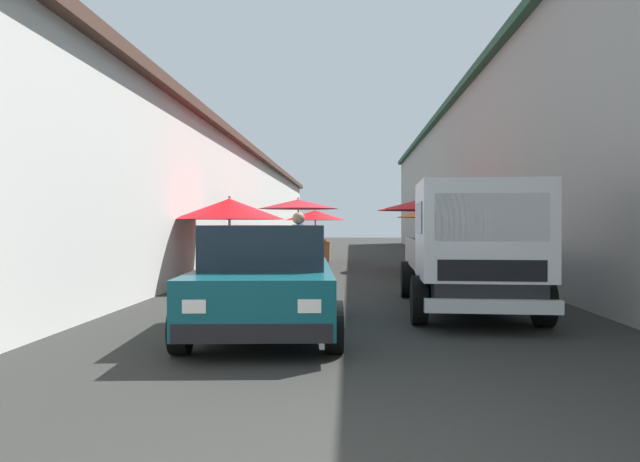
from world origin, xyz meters
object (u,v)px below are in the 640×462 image
(fruit_stall_mid_lane, at_px, (298,212))
(vendor_by_crates, at_px, (299,250))
(fruit_stall_far_right, at_px, (441,221))
(fruit_stall_near_right, at_px, (423,213))
(fruit_stall_near_left, at_px, (316,222))
(delivery_truck, at_px, (472,251))
(plastic_stool, at_px, (311,261))
(hatchback_car, at_px, (267,277))
(fruit_stall_far_left, at_px, (230,216))

(fruit_stall_mid_lane, height_order, vendor_by_crates, fruit_stall_mid_lane)
(fruit_stall_far_right, relative_size, fruit_stall_near_right, 0.83)
(fruit_stall_near_left, bearing_deg, delivery_truck, -166.24)
(delivery_truck, bearing_deg, fruit_stall_near_right, -2.53)
(fruit_stall_near_left, bearing_deg, plastic_stool, -178.55)
(fruit_stall_near_left, xyz_separation_m, vendor_by_crates, (-11.90, -0.39, -0.58))
(fruit_stall_mid_lane, height_order, hatchback_car, fruit_stall_mid_lane)
(vendor_by_crates, relative_size, plastic_stool, 3.88)
(plastic_stool, bearing_deg, fruit_stall_near_right, -81.86)
(fruit_stall_near_right, xyz_separation_m, vendor_by_crates, (-7.52, 3.25, -0.85))
(delivery_truck, distance_m, plastic_stool, 8.97)
(fruit_stall_mid_lane, bearing_deg, fruit_stall_near_right, -99.39)
(fruit_stall_mid_lane, bearing_deg, fruit_stall_far_left, 167.46)
(fruit_stall_far_left, height_order, fruit_stall_mid_lane, fruit_stall_mid_lane)
(fruit_stall_far_right, xyz_separation_m, plastic_stool, (2.40, 3.63, -1.23))
(fruit_stall_far_left, xyz_separation_m, fruit_stall_mid_lane, (5.19, -1.16, 0.22))
(plastic_stool, bearing_deg, fruit_stall_far_left, 157.73)
(fruit_stall_mid_lane, bearing_deg, hatchback_car, -176.99)
(hatchback_car, height_order, vendor_by_crates, vendor_by_crates)
(fruit_stall_far_left, xyz_separation_m, fruit_stall_far_right, (1.63, -5.28, -0.11))
(fruit_stall_near_left, height_order, vendor_by_crates, fruit_stall_near_left)
(fruit_stall_near_right, bearing_deg, delivery_truck, 177.47)
(fruit_stall_near_left, distance_m, vendor_by_crates, 11.92)
(fruit_stall_far_left, distance_m, fruit_stall_mid_lane, 5.32)
(fruit_stall_far_right, bearing_deg, fruit_stall_near_left, 27.25)
(fruit_stall_near_left, height_order, fruit_stall_near_right, fruit_stall_near_right)
(fruit_stall_near_left, distance_m, hatchback_car, 14.51)
(fruit_stall_near_right, distance_m, hatchback_car, 10.73)
(fruit_stall_mid_lane, xyz_separation_m, hatchback_car, (-10.77, -0.57, -1.15))
(fruit_stall_far_right, bearing_deg, delivery_truck, 175.19)
(hatchback_car, bearing_deg, fruit_stall_near_right, -18.83)
(fruit_stall_near_left, relative_size, fruit_stall_mid_lane, 0.92)
(vendor_by_crates, bearing_deg, fruit_stall_far_left, 32.76)
(fruit_stall_far_left, relative_size, delivery_truck, 0.53)
(fruit_stall_far_right, distance_m, hatchback_car, 8.07)
(hatchback_car, relative_size, plastic_stool, 9.25)
(fruit_stall_far_right, bearing_deg, fruit_stall_far_left, 107.18)
(fruit_stall_far_right, relative_size, delivery_truck, 0.48)
(fruit_stall_far_right, xyz_separation_m, delivery_truck, (-5.98, 0.50, -0.52))
(vendor_by_crates, bearing_deg, fruit_stall_near_right, -23.36)
(delivery_truck, bearing_deg, vendor_by_crates, 64.41)
(fruit_stall_near_left, bearing_deg, fruit_stall_far_right, -152.75)
(fruit_stall_far_left, bearing_deg, fruit_stall_far_right, -72.82)
(fruit_stall_far_right, height_order, fruit_stall_mid_lane, fruit_stall_mid_lane)
(delivery_truck, xyz_separation_m, plastic_stool, (8.38, 3.12, -0.71))
(fruit_stall_near_left, xyz_separation_m, fruit_stall_mid_lane, (-3.72, 0.37, 0.33))
(fruit_stall_near_right, height_order, vendor_by_crates, fruit_stall_near_right)
(fruit_stall_near_right, relative_size, plastic_stool, 6.61)
(fruit_stall_far_right, xyz_separation_m, vendor_by_crates, (-4.62, 3.36, -0.57))
(hatchback_car, distance_m, delivery_truck, 3.30)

